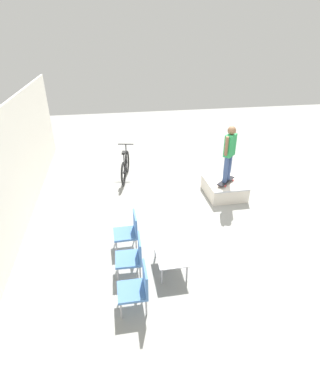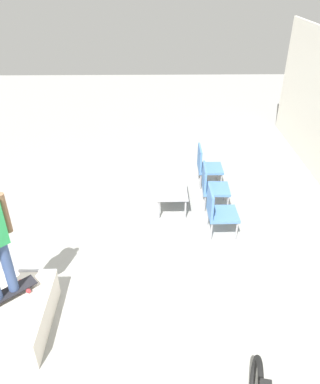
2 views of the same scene
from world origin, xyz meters
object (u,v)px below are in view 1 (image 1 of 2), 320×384
(skateboard_on_ramp, at_px, (226,181))
(bicycle, at_px, (125,167))
(person_skater, at_px, (230,150))
(patio_chair_left, at_px, (137,287))
(patio_chair_right, at_px, (129,230))
(skate_ramp_box, at_px, (224,188))
(coffee_table, at_px, (170,254))
(patio_chair_center, at_px, (133,255))

(skateboard_on_ramp, relative_size, bicycle, 0.40)
(person_skater, xyz_separation_m, bicycle, (1.80, 2.85, -1.08))
(patio_chair_left, bearing_deg, patio_chair_right, -179.73)
(skate_ramp_box, height_order, patio_chair_right, patio_chair_right)
(skate_ramp_box, xyz_separation_m, patio_chair_left, (-3.75, 3.05, 0.26))
(person_skater, bearing_deg, coffee_table, -172.67)
(skate_ramp_box, height_order, bicycle, bicycle)
(patio_chair_right, height_order, bicycle, bicycle)
(skate_ramp_box, bearing_deg, person_skater, 173.31)
(person_skater, height_order, coffee_table, person_skater)
(skate_ramp_box, relative_size, patio_chair_right, 1.44)
(person_skater, distance_m, bicycle, 3.54)
(coffee_table, distance_m, patio_chair_right, 1.16)
(patio_chair_right, bearing_deg, skateboard_on_ramp, 121.50)
(skate_ramp_box, distance_m, patio_chair_center, 4.21)
(person_skater, distance_m, patio_chair_left, 4.84)
(skateboard_on_ramp, height_order, coffee_table, skateboard_on_ramp)
(coffee_table, bearing_deg, patio_chair_center, 90.26)
(patio_chair_left, relative_size, bicycle, 0.50)
(bicycle, bearing_deg, person_skater, -111.01)
(skate_ramp_box, distance_m, patio_chair_right, 3.67)
(skate_ramp_box, relative_size, patio_chair_center, 1.44)
(patio_chair_right, distance_m, bicycle, 3.73)
(coffee_table, relative_size, patio_chair_right, 1.05)
(person_skater, relative_size, bicycle, 0.92)
(skateboard_on_ramp, bearing_deg, patio_chair_left, -171.79)
(skate_ramp_box, relative_size, patio_chair_left, 1.44)
(patio_chair_center, bearing_deg, patio_chair_left, 2.15)
(coffee_table, xyz_separation_m, patio_chair_left, (-0.86, 0.78, 0.10))
(bicycle, bearing_deg, patio_chair_right, -171.52)
(person_skater, distance_m, patio_chair_center, 4.24)
(coffee_table, height_order, patio_chair_left, patio_chair_left)
(skateboard_on_ramp, height_order, bicycle, bicycle)
(skateboard_on_ramp, distance_m, patio_chair_right, 3.59)
(skate_ramp_box, relative_size, skateboard_on_ramp, 1.77)
(patio_chair_center, bearing_deg, skateboard_on_ramp, 134.68)
(patio_chair_center, bearing_deg, person_skater, 134.68)
(patio_chair_left, bearing_deg, patio_chair_center, -179.72)
(coffee_table, relative_size, patio_chair_left, 1.05)
(patio_chair_center, bearing_deg, skate_ramp_box, 135.66)
(person_skater, height_order, patio_chair_left, person_skater)
(skateboard_on_ramp, height_order, patio_chair_center, patio_chair_center)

